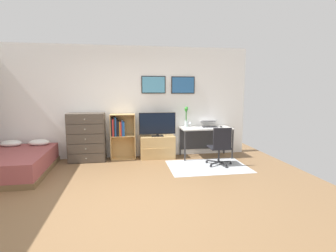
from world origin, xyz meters
TOP-DOWN VIEW (x-y plane):
  - ground_plane at (0.00, 0.00)m, footprint 7.20×7.20m
  - wall_back_with_posters at (0.01, 2.43)m, footprint 6.12×0.09m
  - area_rug at (1.74, 1.27)m, footprint 1.70×1.20m
  - bed at (-2.21, 1.42)m, footprint 1.35×1.94m
  - dresser at (-0.91, 2.15)m, footprint 0.83×0.46m
  - bookshelf at (-0.13, 2.22)m, footprint 0.59×0.30m
  - tv_stand at (0.75, 2.17)m, footprint 0.83×0.41m
  - television at (0.75, 2.15)m, footprint 0.88×0.16m
  - desk at (1.94, 2.15)m, footprint 1.24×0.60m
  - office_chair at (2.02, 1.27)m, footprint 0.56×0.58m
  - laptop at (2.05, 2.18)m, footprint 0.43×0.46m
  - computer_mouse at (2.32, 2.06)m, footprint 0.06×0.10m
  - bamboo_vase at (1.49, 2.28)m, footprint 0.09×0.11m
  - wine_glass at (1.53, 2.05)m, footprint 0.07×0.07m

SIDE VIEW (x-z plane):
  - ground_plane at x=0.00m, z-range 0.00..0.00m
  - area_rug at x=1.74m, z-range 0.00..0.01m
  - bed at x=-2.21m, z-range -0.06..0.50m
  - tv_stand at x=0.75m, z-range 0.00..0.54m
  - office_chair at x=2.02m, z-range 0.03..0.89m
  - dresser at x=-0.91m, z-range 0.00..1.13m
  - desk at x=1.94m, z-range 0.24..0.98m
  - bookshelf at x=-0.13m, z-range 0.10..1.19m
  - computer_mouse at x=2.32m, z-range 0.74..0.77m
  - laptop at x=2.05m, z-range 0.72..0.89m
  - television at x=0.75m, z-range 0.54..1.12m
  - wine_glass at x=1.53m, z-range 0.78..0.96m
  - bamboo_vase at x=1.49m, z-range 0.75..1.26m
  - wall_back_with_posters at x=0.01m, z-range 0.01..2.71m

